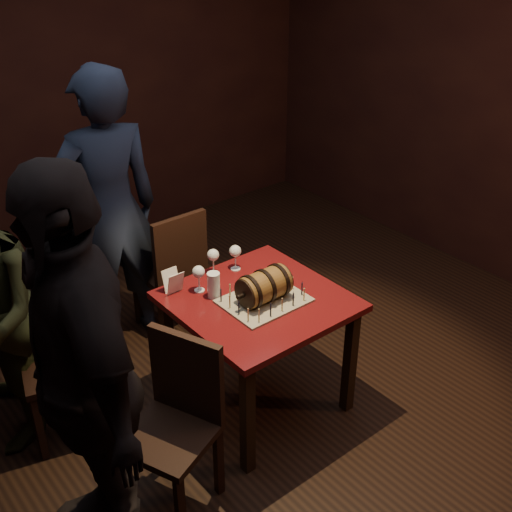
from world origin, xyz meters
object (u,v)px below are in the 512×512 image
Objects in this scene: wine_glass_left at (199,273)px; chair_left_front at (177,415)px; chair_back at (174,266)px; pint_of_ale at (214,285)px; person_back at (109,212)px; barrel_cake at (264,286)px; chair_left_rear at (73,353)px; wine_glass_mid at (213,256)px; pub_table at (258,315)px; person_left_front at (83,378)px; wine_glass_right at (235,252)px.

chair_left_front is (-0.53, -0.56, -0.35)m from wine_glass_left.
pint_of_ale is at bearing -105.24° from chair_back.
person_back is (-0.33, 0.21, 0.42)m from chair_back.
pint_of_ale is 0.16× the size of chair_back.
barrel_cake reaches higher than chair_left_rear.
wine_glass_left is 0.89m from person_back.
wine_glass_mid is 0.66m from chair_back.
wine_glass_left is at bearing 127.41° from pub_table.
wine_glass_mid is at bearing 116.15° from person_back.
pub_table is 0.44m from wine_glass_mid.
wine_glass_mid is 0.82m from person_back.
person_back is at bearing 47.21° from chair_left_rear.
chair_left_front is 0.49× the size of person_back.
chair_left_front reaches higher than pint_of_ale.
pint_of_ale is at bearing 130.23° from barrel_cake.
chair_left_rear is 0.49× the size of person_back.
pint_of_ale is 0.16× the size of chair_left_front.
person_left_front is at bearing -166.72° from pub_table.
person_left_front is (-1.19, -1.22, 0.45)m from chair_back.
chair_left_rear is at bearing 103.03° from chair_left_front.
wine_glass_left and wine_glass_right have the same top height.
barrel_cake reaches higher than chair_back.
barrel_cake is at bearing 110.52° from person_left_front.
chair_left_front is 0.48× the size of person_left_front.
chair_left_front is at bearing -122.05° from chair_back.
chair_left_front is at bearing -136.74° from wine_glass_mid.
pint_of_ale is (0.03, -0.10, -0.05)m from wine_glass_left.
wine_glass_right is at bearing 30.62° from pint_of_ale.
chair_left_front reaches higher than pub_table.
wine_glass_right reaches higher than pint_of_ale.
person_back is (-0.29, 1.15, 0.31)m from pub_table.
person_back reaches higher than chair_left_front.
wine_glass_right is 0.91m from person_back.
wine_glass_left is 1.07× the size of pint_of_ale.
chair_left_rear reaches higher than pint_of_ale.
wine_glass_left is 0.11m from pint_of_ale.
chair_left_rear reaches higher than wine_glass_mid.
chair_left_rear is at bearing 152.15° from pub_table.
person_back reaches higher than wine_glass_left.
person_back is (-0.09, 0.88, 0.08)m from wine_glass_left.
chair_back reaches higher than wine_glass_left.
chair_back is at bearing 74.76° from pint_of_ale.
wine_glass_left is at bearing 102.88° from person_back.
barrel_cake is 2.07× the size of wine_glass_mid.
person_left_front reaches higher than person_back.
chair_back is at bearing 57.95° from chair_left_front.
person_left_front is (-0.25, -0.76, 0.45)m from chair_left_rear.
chair_back is 1.76m from person_left_front.
chair_back is 0.57m from person_back.
wine_glass_left is 0.09× the size of person_back.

